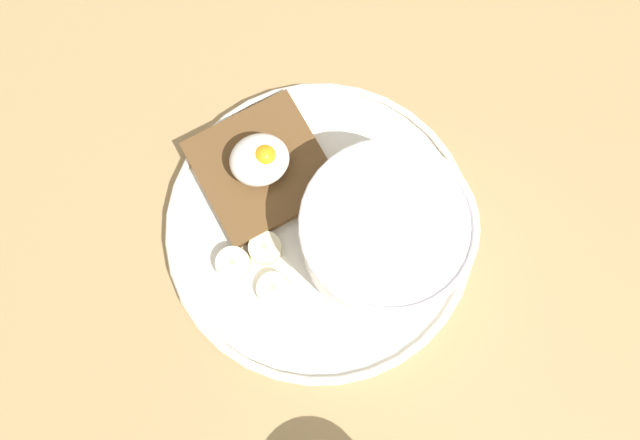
{
  "coord_description": "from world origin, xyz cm",
  "views": [
    {
      "loc": [
        -3.69,
        -11.26,
        52.8
      ],
      "look_at": [
        0.0,
        0.0,
        5.0
      ],
      "focal_mm": 35.0,
      "sensor_mm": 36.0,
      "label": 1
    }
  ],
  "objects_px": {
    "oatmeal_bowl": "(384,234)",
    "toast_slice": "(262,168)",
    "banana_slice_back": "(274,289)",
    "banana_slice_left": "(265,248)",
    "poached_egg": "(260,159)",
    "banana_slice_front": "(233,263)"
  },
  "relations": [
    {
      "from": "toast_slice",
      "to": "poached_egg",
      "type": "height_order",
      "value": "poached_egg"
    },
    {
      "from": "poached_egg",
      "to": "banana_slice_left",
      "type": "bearing_deg",
      "value": -105.04
    },
    {
      "from": "banana_slice_left",
      "to": "poached_egg",
      "type": "bearing_deg",
      "value": 74.96
    },
    {
      "from": "oatmeal_bowl",
      "to": "banana_slice_front",
      "type": "bearing_deg",
      "value": 170.37
    },
    {
      "from": "oatmeal_bowl",
      "to": "banana_slice_back",
      "type": "relative_size",
      "value": 3.92
    },
    {
      "from": "poached_egg",
      "to": "banana_slice_front",
      "type": "distance_m",
      "value": 0.09
    },
    {
      "from": "oatmeal_bowl",
      "to": "poached_egg",
      "type": "xyz_separation_m",
      "value": [
        -0.07,
        0.09,
        -0.01
      ]
    },
    {
      "from": "oatmeal_bowl",
      "to": "toast_slice",
      "type": "distance_m",
      "value": 0.12
    },
    {
      "from": "poached_egg",
      "to": "banana_slice_back",
      "type": "distance_m",
      "value": 0.1
    },
    {
      "from": "banana_slice_left",
      "to": "toast_slice",
      "type": "bearing_deg",
      "value": 75.48
    },
    {
      "from": "poached_egg",
      "to": "banana_slice_back",
      "type": "height_order",
      "value": "poached_egg"
    },
    {
      "from": "toast_slice",
      "to": "banana_slice_left",
      "type": "bearing_deg",
      "value": -104.52
    },
    {
      "from": "toast_slice",
      "to": "poached_egg",
      "type": "distance_m",
      "value": 0.02
    },
    {
      "from": "oatmeal_bowl",
      "to": "banana_slice_back",
      "type": "distance_m",
      "value": 0.1
    },
    {
      "from": "toast_slice",
      "to": "banana_slice_front",
      "type": "distance_m",
      "value": 0.08
    },
    {
      "from": "oatmeal_bowl",
      "to": "banana_slice_front",
      "type": "distance_m",
      "value": 0.12
    },
    {
      "from": "banana_slice_left",
      "to": "banana_slice_back",
      "type": "bearing_deg",
      "value": -95.55
    },
    {
      "from": "banana_slice_front",
      "to": "banana_slice_left",
      "type": "xyz_separation_m",
      "value": [
        0.03,
        0.0,
        -0.0
      ]
    },
    {
      "from": "oatmeal_bowl",
      "to": "poached_egg",
      "type": "height_order",
      "value": "oatmeal_bowl"
    },
    {
      "from": "banana_slice_left",
      "to": "banana_slice_back",
      "type": "xyz_separation_m",
      "value": [
        -0.0,
        -0.03,
        -0.0
      ]
    },
    {
      "from": "toast_slice",
      "to": "banana_slice_back",
      "type": "xyz_separation_m",
      "value": [
        -0.02,
        -0.1,
        -0.0
      ]
    },
    {
      "from": "poached_egg",
      "to": "banana_slice_front",
      "type": "relative_size",
      "value": 1.27
    }
  ]
}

